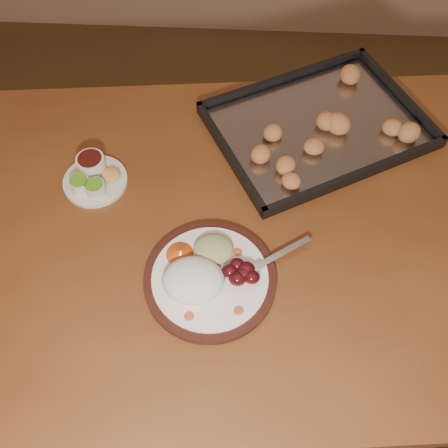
{
  "coord_description": "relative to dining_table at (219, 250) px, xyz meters",
  "views": [
    {
      "loc": [
        -0.11,
        -0.27,
        1.66
      ],
      "look_at": [
        -0.14,
        0.29,
        0.77
      ],
      "focal_mm": 40.0,
      "sensor_mm": 36.0,
      "label": 1
    }
  ],
  "objects": [
    {
      "name": "ground",
      "position": [
        0.15,
        -0.3,
        -0.65
      ],
      "size": [
        4.0,
        4.0,
        0.0
      ],
      "primitive_type": "plane",
      "color": "#52381C",
      "rests_on": "ground"
    },
    {
      "name": "dining_table",
      "position": [
        0.0,
        0.0,
        0.0
      ],
      "size": [
        1.59,
        1.05,
        0.75
      ],
      "rotation": [
        0.0,
        0.0,
        0.1
      ],
      "color": "brown",
      "rests_on": "ground"
    },
    {
      "name": "dinner_plate",
      "position": [
        -0.02,
        -0.13,
        0.12
      ],
      "size": [
        0.34,
        0.27,
        0.06
      ],
      "rotation": [
        0.0,
        0.0,
        0.33
      ],
      "color": "black",
      "rests_on": "dining_table"
    },
    {
      "name": "condiment_saucer",
      "position": [
        -0.29,
        0.11,
        0.11
      ],
      "size": [
        0.14,
        0.14,
        0.05
      ],
      "rotation": [
        0.0,
        0.0,
        0.04
      ],
      "color": "silver",
      "rests_on": "dining_table"
    },
    {
      "name": "baking_tray",
      "position": [
        0.23,
        0.3,
        0.11
      ],
      "size": [
        0.6,
        0.55,
        0.05
      ],
      "rotation": [
        0.0,
        0.0,
        0.49
      ],
      "color": "black",
      "rests_on": "dining_table"
    }
  ]
}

